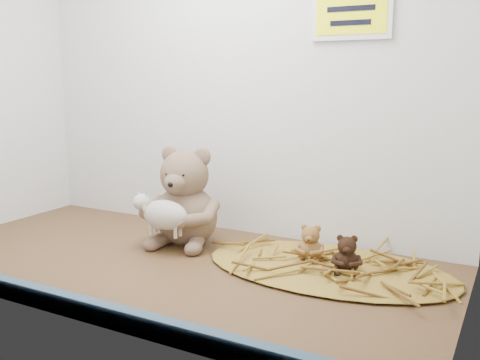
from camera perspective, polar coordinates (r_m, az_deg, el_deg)
The scene contains 8 objects.
alcove_shell at distance 119.89cm, azimuth -5.60°, elevation 13.19°, with size 120.40×60.20×90.40cm.
front_rail at distance 98.57cm, azimuth -17.71°, elevation -12.53°, with size 119.28×2.20×3.60cm, color #31455E.
straw_bed at distance 116.24cm, azimuth 9.31°, elevation -9.16°, with size 54.62×31.71×1.06cm, color brown.
main_teddy at distance 130.32cm, azimuth -5.81°, elevation -1.65°, with size 19.23×20.30×23.85cm, color #7E634D, non-canonical shape.
toy_lamb at distance 124.21cm, azimuth -7.99°, elevation -3.71°, with size 14.89×9.09×9.62cm, color beige, non-canonical shape.
mini_teddy_tan at distance 117.67cm, azimuth 7.53°, elevation -6.53°, with size 6.47×6.83×8.02cm, color #9C6733, non-canonical shape.
mini_teddy_brown at distance 112.03cm, azimuth 11.32°, elevation -7.60°, with size 6.33×6.68×7.85cm, color black, non-canonical shape.
wall_sign at distance 126.36cm, azimuth 11.82°, elevation 17.45°, with size 16.00×1.20×11.00cm, color #FDFF0D.
Camera 1 is at (66.46, -90.66, 40.15)cm, focal length 40.00 mm.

